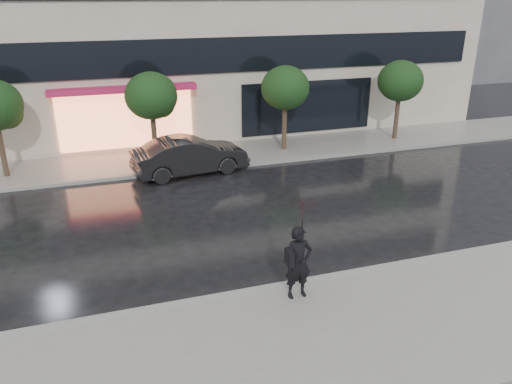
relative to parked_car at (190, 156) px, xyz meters
name	(u,v)px	position (x,y,z in m)	size (l,w,h in m)	color
ground	(311,263)	(1.79, -8.30, -0.78)	(120.00, 120.00, 0.00)	black
sidewalk_near	(370,331)	(1.79, -11.55, -0.72)	(60.00, 4.50, 0.12)	slate
sidewalk_far	(221,154)	(1.79, 1.95, -0.72)	(60.00, 3.50, 0.12)	slate
curb_near	(326,279)	(1.79, -9.30, -0.71)	(60.00, 0.25, 0.14)	gray
curb_far	(231,166)	(1.79, 0.20, -0.71)	(60.00, 0.25, 0.14)	gray
tree_mid_west	(153,97)	(-1.15, 1.73, 2.15)	(2.20, 2.20, 3.99)	#33261C
tree_mid_east	(286,89)	(4.85, 1.73, 2.15)	(2.20, 2.20, 3.99)	#33261C
tree_far_east	(401,82)	(10.85, 1.73, 2.15)	(2.20, 2.20, 3.99)	#33261C
parked_car	(190,156)	(0.00, 0.00, 0.00)	(1.64, 4.71, 1.55)	black
pedestrian_with_umbrella	(301,237)	(0.78, -9.85, 0.95)	(0.97, 0.99, 2.53)	black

